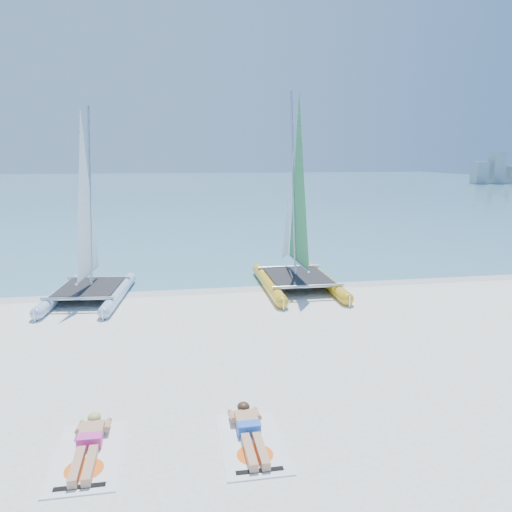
{
  "coord_description": "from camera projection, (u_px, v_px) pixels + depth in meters",
  "views": [
    {
      "loc": [
        -1.21,
        -11.09,
        4.48
      ],
      "look_at": [
        0.97,
        1.2,
        1.96
      ],
      "focal_mm": 35.0,
      "sensor_mm": 36.0,
      "label": 1
    }
  ],
  "objects": [
    {
      "name": "ground",
      "position": [
        225.0,
        348.0,
        11.79
      ],
      "size": [
        140.0,
        140.0,
        0.0
      ],
      "primitive_type": "plane",
      "color": "white",
      "rests_on": "ground"
    },
    {
      "name": "sea",
      "position": [
        175.0,
        187.0,
        72.59
      ],
      "size": [
        140.0,
        115.0,
        0.01
      ],
      "primitive_type": "cube",
      "color": "#69A3AF",
      "rests_on": "ground"
    },
    {
      "name": "wet_sand_strip",
      "position": [
        206.0,
        288.0,
        17.1
      ],
      "size": [
        140.0,
        1.4,
        0.01
      ],
      "primitive_type": "cube",
      "color": "silver",
      "rests_on": "ground"
    },
    {
      "name": "distant_skyline",
      "position": [
        511.0,
        171.0,
        80.46
      ],
      "size": [
        14.0,
        2.0,
        5.0
      ],
      "color": "#959CA4",
      "rests_on": "ground"
    },
    {
      "name": "catamaran_blue",
      "position": [
        87.0,
        241.0,
        15.59
      ],
      "size": [
        2.7,
        4.8,
        6.25
      ],
      "rotation": [
        0.0,
        0.0,
        -0.11
      ],
      "color": "silver",
      "rests_on": "ground"
    },
    {
      "name": "catamaran_yellow",
      "position": [
        295.0,
        223.0,
        17.25
      ],
      "size": [
        2.5,
        5.44,
        6.9
      ],
      "rotation": [
        0.0,
        0.0,
        -0.02
      ],
      "color": "#F6AD19",
      "rests_on": "ground"
    },
    {
      "name": "towel_a",
      "position": [
        88.0,
        456.0,
        7.56
      ],
      "size": [
        1.0,
        1.85,
        0.02
      ],
      "primitive_type": "cube",
      "color": "white",
      "rests_on": "ground"
    },
    {
      "name": "sunbather_a",
      "position": [
        89.0,
        442.0,
        7.72
      ],
      "size": [
        0.37,
        1.73,
        0.26
      ],
      "color": "tan",
      "rests_on": "towel_a"
    },
    {
      "name": "towel_b",
      "position": [
        251.0,
        442.0,
        7.91
      ],
      "size": [
        1.0,
        1.85,
        0.02
      ],
      "primitive_type": "cube",
      "color": "white",
      "rests_on": "ground"
    },
    {
      "name": "sunbather_b",
      "position": [
        249.0,
        430.0,
        8.08
      ],
      "size": [
        0.37,
        1.73,
        0.26
      ],
      "color": "tan",
      "rests_on": "towel_b"
    }
  ]
}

